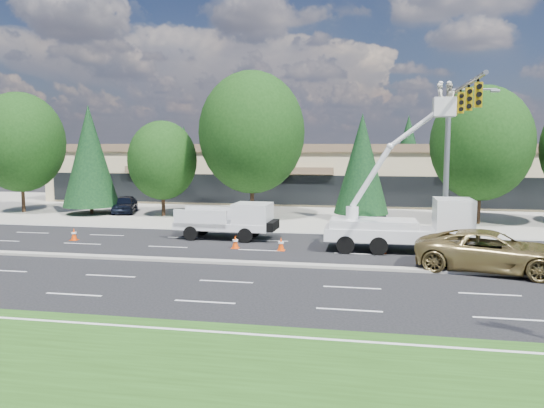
% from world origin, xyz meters
% --- Properties ---
extents(ground, '(140.00, 140.00, 0.00)m').
position_xyz_m(ground, '(0.00, 0.00, 0.00)').
color(ground, black).
rests_on(ground, ground).
extents(concrete_apron, '(140.00, 22.00, 0.01)m').
position_xyz_m(concrete_apron, '(0.00, 20.00, 0.01)').
color(concrete_apron, '#9C9B8E').
rests_on(concrete_apron, ground).
extents(grass_verge, '(140.00, 10.00, 0.01)m').
position_xyz_m(grass_verge, '(0.00, -13.00, 0.01)').
color(grass_verge, '#214413').
rests_on(grass_verge, ground).
extents(road_median, '(120.00, 0.55, 0.12)m').
position_xyz_m(road_median, '(0.00, 0.00, 0.06)').
color(road_median, '#9C9B8E').
rests_on(road_median, ground).
extents(strip_mall, '(50.40, 15.40, 5.50)m').
position_xyz_m(strip_mall, '(0.00, 29.97, 2.83)').
color(strip_mall, tan).
rests_on(strip_mall, ground).
extents(tree_front_a, '(6.93, 6.93, 9.62)m').
position_xyz_m(tree_front_a, '(-22.00, 15.00, 5.63)').
color(tree_front_a, '#332114').
rests_on(tree_front_a, ground).
extents(tree_front_b, '(4.32, 4.32, 8.52)m').
position_xyz_m(tree_front_b, '(-16.00, 15.00, 4.57)').
color(tree_front_b, '#332114').
rests_on(tree_front_b, ground).
extents(tree_front_c, '(5.24, 5.24, 7.27)m').
position_xyz_m(tree_front_c, '(-10.00, 15.00, 4.25)').
color(tree_front_c, '#332114').
rests_on(tree_front_c, ground).
extents(tree_front_d, '(7.80, 7.80, 10.82)m').
position_xyz_m(tree_front_d, '(-3.00, 15.00, 6.33)').
color(tree_front_d, '#332114').
rests_on(tree_front_d, ground).
extents(tree_front_e, '(3.88, 3.88, 7.65)m').
position_xyz_m(tree_front_e, '(5.00, 15.00, 4.10)').
color(tree_front_e, '#332114').
rests_on(tree_front_e, ground).
extents(tree_front_f, '(6.83, 6.83, 9.47)m').
position_xyz_m(tree_front_f, '(13.00, 15.00, 5.55)').
color(tree_front_f, '#332114').
rests_on(tree_front_f, ground).
extents(tree_back_a, '(3.96, 3.96, 7.81)m').
position_xyz_m(tree_back_a, '(-18.00, 42.00, 4.19)').
color(tree_back_a, '#332114').
rests_on(tree_back_a, ground).
extents(tree_back_b, '(5.21, 5.21, 10.28)m').
position_xyz_m(tree_back_b, '(-4.00, 42.00, 5.51)').
color(tree_back_b, '#332114').
rests_on(tree_back_b, ground).
extents(tree_back_c, '(4.51, 4.51, 8.90)m').
position_xyz_m(tree_back_c, '(10.00, 42.00, 4.77)').
color(tree_back_c, '#332114').
rests_on(tree_back_c, ground).
extents(tree_back_d, '(4.59, 4.59, 9.05)m').
position_xyz_m(tree_back_d, '(22.00, 42.00, 4.85)').
color(tree_back_d, '#332114').
rests_on(tree_back_d, ground).
extents(signal_mast, '(2.76, 10.16, 9.00)m').
position_xyz_m(signal_mast, '(10.03, 7.04, 6.06)').
color(signal_mast, gray).
rests_on(signal_mast, ground).
extents(utility_pickup, '(5.61, 2.37, 2.12)m').
position_xyz_m(utility_pickup, '(-2.32, 6.18, 0.87)').
color(utility_pickup, silver).
rests_on(utility_pickup, ground).
extents(bucket_truck, '(7.29, 2.37, 8.55)m').
position_xyz_m(bucket_truck, '(7.69, 4.20, 1.80)').
color(bucket_truck, silver).
rests_on(bucket_truck, ground).
extents(traffic_cone_a, '(0.40, 0.40, 0.70)m').
position_xyz_m(traffic_cone_a, '(-11.05, 4.15, 0.34)').
color(traffic_cone_a, '#E53F07').
rests_on(traffic_cone_a, ground).
extents(traffic_cone_b, '(0.40, 0.40, 0.70)m').
position_xyz_m(traffic_cone_b, '(-1.35, 3.51, 0.34)').
color(traffic_cone_b, '#E53F07').
rests_on(traffic_cone_b, ground).
extents(traffic_cone_c, '(0.40, 0.40, 0.70)m').
position_xyz_m(traffic_cone_c, '(1.13, 3.37, 0.34)').
color(traffic_cone_c, '#E53F07').
rests_on(traffic_cone_c, ground).
extents(traffic_cone_d, '(0.40, 0.40, 0.70)m').
position_xyz_m(traffic_cone_d, '(6.28, 3.68, 0.34)').
color(traffic_cone_d, '#E53F07').
rests_on(traffic_cone_d, ground).
extents(minivan, '(6.85, 4.33, 1.76)m').
position_xyz_m(minivan, '(10.83, 0.60, 0.88)').
color(minivan, olive).
rests_on(minivan, ground).
extents(parked_car_west, '(2.71, 4.36, 1.39)m').
position_xyz_m(parked_car_west, '(-13.69, 16.04, 0.69)').
color(parked_car_west, black).
rests_on(parked_car_west, ground).
extents(parked_car_east, '(2.67, 4.73, 1.48)m').
position_xyz_m(parked_car_east, '(5.48, 17.62, 0.74)').
color(parked_car_east, black).
rests_on(parked_car_east, ground).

